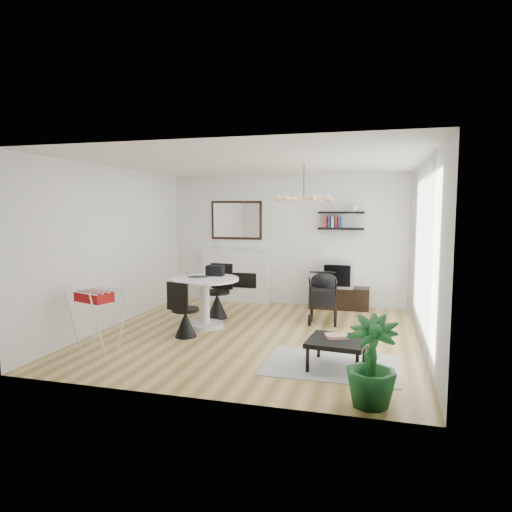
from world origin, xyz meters
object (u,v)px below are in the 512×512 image
(drying_rack, at_px, (98,318))
(stroller, at_px, (323,298))
(tv_console, at_px, (339,298))
(coffee_table, at_px, (337,342))
(fireplace, at_px, (236,270))
(crt_tv, at_px, (338,274))
(potted_plant, at_px, (371,362))
(dining_table, at_px, (205,295))

(drying_rack, height_order, stroller, stroller)
(tv_console, relative_size, coffee_table, 1.53)
(stroller, bearing_deg, drying_rack, -143.57)
(fireplace, xyz_separation_m, tv_console, (2.21, -0.14, -0.47))
(crt_tv, xyz_separation_m, stroller, (-0.15, -1.12, -0.29))
(crt_tv, distance_m, coffee_table, 3.49)
(stroller, xyz_separation_m, coffee_table, (0.45, -2.34, -0.09))
(crt_tv, relative_size, stroller, 0.62)
(drying_rack, xyz_separation_m, potted_plant, (3.75, -0.87, 0.00))
(tv_console, height_order, coffee_table, tv_console)
(tv_console, bearing_deg, dining_table, -135.70)
(dining_table, bearing_deg, tv_console, 44.30)
(stroller, distance_m, coffee_table, 2.38)
(coffee_table, bearing_deg, fireplace, 124.60)
(drying_rack, distance_m, potted_plant, 3.85)
(crt_tv, bearing_deg, tv_console, 6.32)
(dining_table, xyz_separation_m, coffee_table, (2.34, -1.44, -0.22))
(fireplace, xyz_separation_m, crt_tv, (2.18, -0.14, 0.02))
(tv_console, height_order, drying_rack, drying_rack)
(tv_console, height_order, potted_plant, potted_plant)
(fireplace, distance_m, stroller, 2.40)
(stroller, bearing_deg, fireplace, 143.52)
(potted_plant, bearing_deg, tv_console, 98.86)
(fireplace, relative_size, stroller, 2.22)
(tv_console, bearing_deg, stroller, -99.30)
(fireplace, distance_m, drying_rack, 3.86)
(coffee_table, bearing_deg, tv_console, 94.41)
(crt_tv, height_order, stroller, crt_tv)
(dining_table, relative_size, stroller, 1.18)
(crt_tv, distance_m, stroller, 1.16)
(fireplace, relative_size, coffee_table, 2.83)
(tv_console, xyz_separation_m, crt_tv, (-0.03, -0.00, 0.48))
(fireplace, relative_size, tv_console, 1.85)
(crt_tv, xyz_separation_m, coffee_table, (0.30, -3.46, -0.37))
(dining_table, bearing_deg, crt_tv, 44.66)
(dining_table, bearing_deg, coffee_table, -31.56)
(crt_tv, distance_m, drying_rack, 4.72)
(dining_table, relative_size, potted_plant, 1.24)
(tv_console, xyz_separation_m, dining_table, (-2.07, -2.02, 0.34))
(drying_rack, bearing_deg, tv_console, 67.72)
(fireplace, relative_size, drying_rack, 2.47)
(fireplace, bearing_deg, stroller, -31.82)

